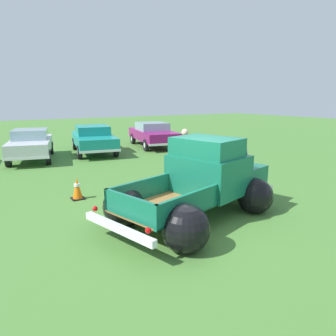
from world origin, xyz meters
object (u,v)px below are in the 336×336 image
(lane_cone_0, at_px, (77,189))
(show_car_2, at_px, (93,138))
(show_car_3, at_px, (153,133))
(vintage_pickup_truck, at_px, (202,185))
(spectator_0, at_px, (185,151))
(show_car_1, at_px, (31,143))

(lane_cone_0, bearing_deg, show_car_2, 68.27)
(show_car_3, height_order, lane_cone_0, show_car_3)
(vintage_pickup_truck, relative_size, spectator_0, 2.70)
(show_car_2, height_order, show_car_3, same)
(vintage_pickup_truck, distance_m, spectator_0, 3.23)
(lane_cone_0, bearing_deg, vintage_pickup_truck, -50.67)
(show_car_1, bearing_deg, spectator_0, 43.16)
(lane_cone_0, bearing_deg, show_car_1, 91.55)
(show_car_2, xyz_separation_m, show_car_3, (3.80, 0.35, 0.00))
(vintage_pickup_truck, relative_size, show_car_2, 1.01)
(show_car_2, height_order, lane_cone_0, show_car_2)
(show_car_2, relative_size, lane_cone_0, 7.80)
(show_car_2, bearing_deg, show_car_1, -73.69)
(show_car_3, bearing_deg, lane_cone_0, -30.05)
(show_car_2, relative_size, spectator_0, 2.67)
(vintage_pickup_truck, bearing_deg, spectator_0, 47.39)
(show_car_2, distance_m, lane_cone_0, 7.92)
(show_car_1, relative_size, lane_cone_0, 7.19)
(vintage_pickup_truck, height_order, show_car_3, vintage_pickup_truck)
(spectator_0, distance_m, lane_cone_0, 3.86)
(show_car_2, xyz_separation_m, lane_cone_0, (-2.93, -7.34, -0.48))
(show_car_1, xyz_separation_m, lane_cone_0, (0.19, -7.03, -0.47))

